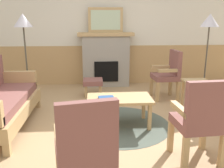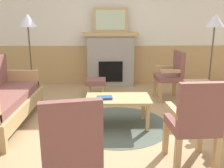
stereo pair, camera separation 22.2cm
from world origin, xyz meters
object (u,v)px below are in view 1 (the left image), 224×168
Objects in this scene: fireplace at (106,59)px; armchair_front_center at (201,118)px; coffee_table at (119,101)px; floor_lamp_by_couch at (23,26)px; book_on_table at (106,98)px; armchair_front_left at (86,147)px; framed_picture at (106,20)px; armchair_near_fireplace at (169,72)px; footstool at (93,83)px; floor_lamp_by_chairs at (209,26)px; side_table at (197,87)px; couch at (0,102)px.

fireplace is 3.58m from armchair_front_center.
floor_lamp_by_couch reaches higher than coffee_table.
book_on_table is 1.43m from armchair_front_center.
armchair_front_left is (-0.37, -4.01, -0.11)m from fireplace.
armchair_front_center is (0.85, -3.47, -1.02)m from framed_picture.
coffee_table is at bearing -40.19° from floor_lamp_by_couch.
armchair_near_fireplace is at bearing 61.34° from armchair_front_left.
floor_lamp_by_chairs is (2.30, -0.20, 1.17)m from footstool.
armchair_front_center is at bearing -111.65° from side_table.
fireplace is at bearing 92.00° from coffee_table.
fireplace is at bearing 103.78° from armchair_front_center.
framed_picture reaches higher than side_table.
floor_lamp_by_chairs is at bearing -28.19° from framed_picture.
side_table is at bearing -17.25° from floor_lamp_by_couch.
framed_picture is 0.82× the size of armchair_near_fireplace.
fireplace is 0.91m from framed_picture.
side_table is at bearing 48.78° from armchair_front_left.
footstool is at bearing 3.42° from floor_lamp_by_couch.
coffee_table is 1.35m from armchair_front_center.
couch is at bearing -125.88° from fireplace.
framed_picture is 3.10m from couch.
armchair_front_center is at bearing -76.22° from framed_picture.
footstool is 0.24× the size of floor_lamp_by_chairs.
floor_lamp_by_chairs is at bearing -28.18° from fireplace.
coffee_table is 0.98× the size of armchair_near_fireplace.
armchair_near_fireplace is 0.58× the size of floor_lamp_by_chairs.
coffee_table is 1.69m from armchair_near_fireplace.
armchair_front_left is 0.58× the size of floor_lamp_by_couch.
armchair_near_fireplace is (1.21, -1.12, -0.11)m from fireplace.
side_table is at bearing -30.10° from footstool.
armchair_near_fireplace is at bearing 48.16° from coffee_table.
floor_lamp_by_chairs is (1.14, 2.41, 0.91)m from armchair_front_center.
book_on_table is at bearing -82.77° from footstool.
fireplace is at bearing 84.71° from armchair_front_left.
framed_picture is 0.48× the size of floor_lamp_by_couch.
floor_lamp_by_couch is at bearing 162.75° from side_table.
framed_picture is 3.57× the size of book_on_table.
framed_picture is 0.82× the size of armchair_front_left.
book_on_table is 0.56× the size of footstool.
armchair_front_center reaches higher than side_table.
fireplace is 2.39m from coffee_table.
floor_lamp_by_chairs reaches higher than fireplace.
floor_lamp_by_couch is at bearing 112.12° from armchair_front_left.
framed_picture is 2.65m from coffee_table.
couch and armchair_near_fireplace have the same top height.
side_table is at bearing 18.32° from book_on_table.
armchair_front_left is at bearing -131.22° from side_table.
framed_picture is at bearing 127.86° from side_table.
couch is 1.07× the size of floor_lamp_by_chairs.
coffee_table is (0.08, -2.38, -0.27)m from fireplace.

